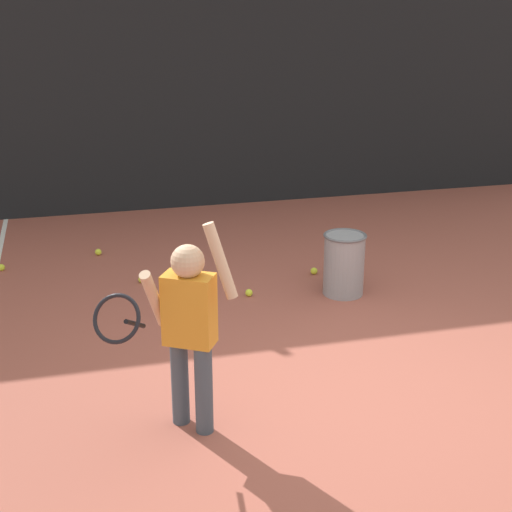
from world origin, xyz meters
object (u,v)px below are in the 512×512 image
tennis_ball_4 (142,279)px  tennis_ball_6 (1,267)px  tennis_ball_0 (314,271)px  tennis_ball_1 (249,293)px  tennis_player (187,322)px  ball_hopper (344,263)px  tennis_ball_5 (98,252)px

tennis_ball_4 → tennis_ball_6: size_ratio=1.00×
tennis_ball_0 → tennis_ball_6: bearing=163.8°
tennis_ball_6 → tennis_ball_1: bearing=-29.2°
tennis_player → tennis_ball_1: (0.86, 1.95, -0.69)m
tennis_ball_1 → tennis_ball_6: size_ratio=1.00×
tennis_ball_4 → tennis_ball_6: bearing=153.1°
tennis_ball_0 → tennis_ball_4: (-1.63, 0.19, 0.00)m
ball_hopper → tennis_ball_4: size_ratio=8.52×
tennis_ball_5 → tennis_ball_6: size_ratio=1.00×
tennis_ball_5 → tennis_ball_6: same height
tennis_ball_1 → tennis_ball_0: bearing=26.7°
tennis_player → ball_hopper: tennis_player is taller
tennis_ball_0 → tennis_ball_5: same height
tennis_ball_4 → tennis_ball_1: bearing=-32.3°
tennis_player → tennis_ball_0: size_ratio=20.46×
ball_hopper → tennis_ball_4: 1.88m
ball_hopper → tennis_ball_4: ball_hopper is taller
tennis_ball_0 → tennis_ball_4: size_ratio=1.00×
tennis_ball_1 → tennis_ball_5: 1.90m
tennis_ball_6 → ball_hopper: bearing=-24.4°
ball_hopper → tennis_ball_4: bearing=157.6°
tennis_ball_6 → tennis_player: bearing=-67.4°
tennis_ball_0 → tennis_ball_4: 1.64m
ball_hopper → tennis_ball_0: bearing=100.8°
tennis_ball_4 → tennis_ball_5: size_ratio=1.00×
tennis_ball_4 → tennis_ball_5: bearing=111.8°
tennis_ball_1 → ball_hopper: bearing=-10.1°
tennis_ball_1 → tennis_player: bearing=-113.8°
ball_hopper → tennis_ball_5: 2.63m
tennis_ball_4 → tennis_ball_6: 1.45m
tennis_ball_0 → tennis_player: bearing=-124.5°
tennis_ball_0 → tennis_ball_6: 3.04m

